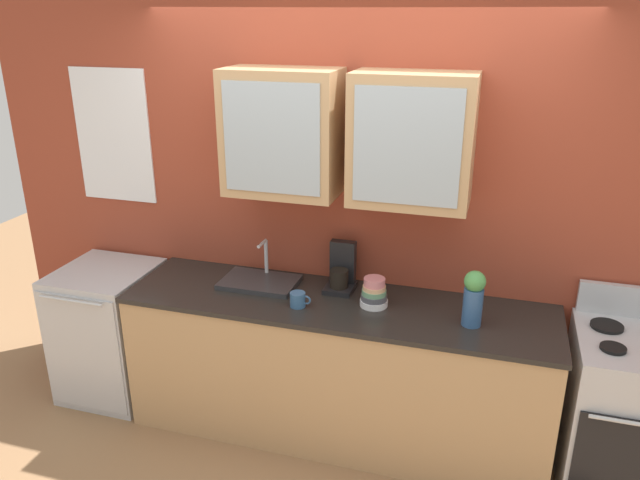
% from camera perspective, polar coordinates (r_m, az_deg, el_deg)
% --- Properties ---
extents(ground_plane, '(10.00, 10.00, 0.00)m').
position_cam_1_polar(ground_plane, '(4.06, 1.43, -17.13)').
color(ground_plane, '#936B47').
extents(back_wall_unit, '(4.83, 0.47, 2.68)m').
position_cam_1_polar(back_wall_unit, '(3.68, 2.93, 4.15)').
color(back_wall_unit, '#993D28').
rests_on(back_wall_unit, ground_plane).
extents(counter, '(2.52, 0.67, 0.90)m').
position_cam_1_polar(counter, '(3.80, 1.49, -11.79)').
color(counter, tan).
rests_on(counter, ground_plane).
extents(stove_range, '(0.57, 0.68, 1.08)m').
position_cam_1_polar(stove_range, '(3.79, 26.20, -14.28)').
color(stove_range, silver).
rests_on(stove_range, ground_plane).
extents(sink_faucet, '(0.46, 0.31, 0.26)m').
position_cam_1_polar(sink_faucet, '(3.81, -5.62, -3.81)').
color(sink_faucet, '#2D2D30').
rests_on(sink_faucet, counter).
extents(bowl_stack, '(0.16, 0.16, 0.17)m').
position_cam_1_polar(bowl_stack, '(3.52, 5.04, -4.98)').
color(bowl_stack, white).
rests_on(bowl_stack, counter).
extents(vase, '(0.11, 0.11, 0.31)m').
position_cam_1_polar(vase, '(3.36, 14.06, -5.16)').
color(vase, '#33598C').
rests_on(vase, counter).
extents(cup_near_sink, '(0.12, 0.09, 0.09)m').
position_cam_1_polar(cup_near_sink, '(3.51, -2.05, -5.55)').
color(cup_near_sink, '#38608C').
rests_on(cup_near_sink, counter).
extents(dishwasher, '(0.59, 0.65, 0.90)m').
position_cam_1_polar(dishwasher, '(4.42, -18.87, -8.04)').
color(dishwasher, silver).
rests_on(dishwasher, ground_plane).
extents(coffee_maker, '(0.17, 0.20, 0.29)m').
position_cam_1_polar(coffee_maker, '(3.71, 1.98, -2.97)').
color(coffee_maker, black).
rests_on(coffee_maker, counter).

